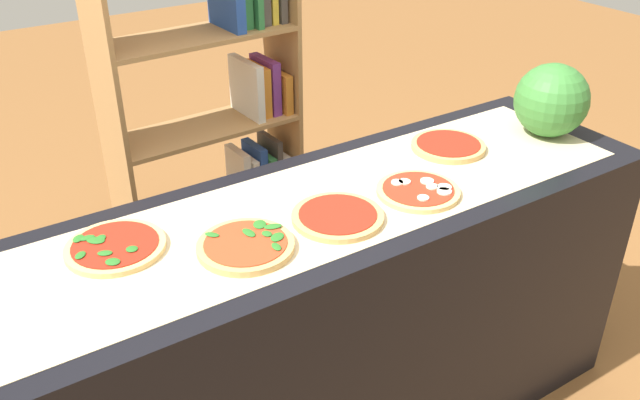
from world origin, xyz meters
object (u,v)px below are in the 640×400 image
at_px(pizza_spinach_0, 115,247).
at_px(bookshelf, 230,132).
at_px(pizza_mozzarella_3, 419,191).
at_px(watermelon, 552,100).
at_px(pizza_plain_4, 448,146).
at_px(pizza_spinach_1, 246,245).
at_px(pizza_plain_2, 338,216).

bearing_deg(pizza_spinach_0, bookshelf, 50.19).
relative_size(pizza_spinach_0, pizza_mozzarella_3, 1.04).
relative_size(pizza_spinach_0, watermelon, 1.02).
height_order(pizza_mozzarella_3, bookshelf, bookshelf).
relative_size(pizza_mozzarella_3, pizza_plain_4, 1.01).
bearing_deg(pizza_spinach_1, pizza_mozzarella_3, -1.65).
relative_size(pizza_spinach_1, watermelon, 1.00).
height_order(pizza_spinach_0, pizza_plain_4, pizza_spinach_0).
height_order(pizza_plain_2, pizza_plain_4, pizza_plain_4).
height_order(pizza_spinach_1, pizza_plain_2, pizza_spinach_1).
bearing_deg(pizza_plain_2, watermelon, 4.71).
bearing_deg(bookshelf, pizza_spinach_1, -113.83).
distance_m(pizza_plain_2, bookshelf, 1.16).
bearing_deg(pizza_spinach_1, pizza_plain_4, 10.98).
bearing_deg(pizza_plain_2, pizza_mozzarella_3, -1.74).
relative_size(pizza_plain_4, bookshelf, 0.16).
xyz_separation_m(pizza_mozzarella_3, bookshelf, (-0.07, 1.13, -0.22)).
bearing_deg(bookshelf, pizza_plain_4, -69.57).
bearing_deg(watermelon, pizza_plain_4, 165.68).
distance_m(pizza_mozzarella_3, bookshelf, 1.15).
xyz_separation_m(pizza_plain_2, watermelon, (0.93, 0.08, 0.12)).
bearing_deg(pizza_mozzarella_3, pizza_plain_2, 178.26).
bearing_deg(watermelon, bookshelf, 124.77).
distance_m(pizza_spinach_1, bookshelf, 1.24).
distance_m(pizza_spinach_0, watermelon, 1.51).
bearing_deg(pizza_plain_4, watermelon, -14.32).
height_order(pizza_spinach_1, pizza_mozzarella_3, pizza_spinach_1).
bearing_deg(pizza_spinach_1, bookshelf, 66.17).
relative_size(pizza_spinach_0, pizza_plain_2, 1.00).
xyz_separation_m(pizza_spinach_1, pizza_mozzarella_3, (0.56, -0.02, -0.00)).
bearing_deg(pizza_plain_2, pizza_spinach_1, 178.44).
xyz_separation_m(pizza_spinach_0, pizza_spinach_1, (0.28, -0.18, 0.00)).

